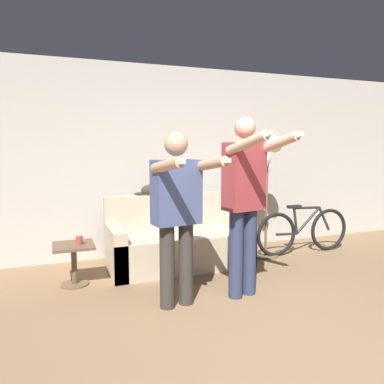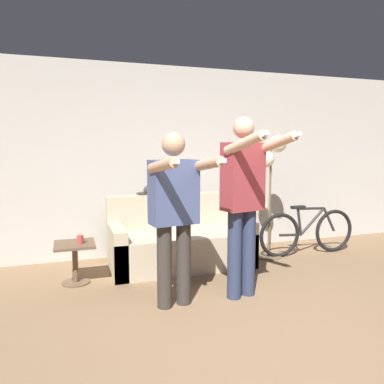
{
  "view_description": "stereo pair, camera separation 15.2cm",
  "coord_description": "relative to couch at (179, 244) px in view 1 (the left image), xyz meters",
  "views": [
    {
      "loc": [
        -1.62,
        -1.89,
        1.5
      ],
      "look_at": [
        -0.2,
        1.9,
        1.01
      ],
      "focal_mm": 35.0,
      "sensor_mm": 36.0,
      "label": 1
    },
    {
      "loc": [
        -1.47,
        -1.94,
        1.5
      ],
      "look_at": [
        -0.2,
        1.9,
        1.01
      ],
      "focal_mm": 35.0,
      "sensor_mm": 36.0,
      "label": 2
    }
  ],
  "objects": [
    {
      "name": "ground_plane",
      "position": [
        0.16,
        -2.5,
        -0.28
      ],
      "size": [
        16.0,
        16.0,
        0.0
      ],
      "primitive_type": "plane",
      "color": "#846647"
    },
    {
      "name": "wall_back",
      "position": [
        0.16,
        0.66,
        1.02
      ],
      "size": [
        10.0,
        0.05,
        2.6
      ],
      "color": "beige",
      "rests_on": "ground_plane"
    },
    {
      "name": "couch",
      "position": [
        0.0,
        0.0,
        0.0
      ],
      "size": [
        1.76,
        0.81,
        0.88
      ],
      "color": "beige",
      "rests_on": "ground_plane"
    },
    {
      "name": "person_left",
      "position": [
        -0.4,
        -1.16,
        0.67
      ],
      "size": [
        0.57,
        0.72,
        1.63
      ],
      "rotation": [
        0.0,
        0.0,
        0.14
      ],
      "color": "#38332D",
      "rests_on": "ground_plane"
    },
    {
      "name": "person_right",
      "position": [
        0.3,
        -1.16,
        0.75
      ],
      "size": [
        0.57,
        0.73,
        1.79
      ],
      "rotation": [
        0.0,
        0.0,
        0.23
      ],
      "color": "#2D3856",
      "rests_on": "ground_plane"
    },
    {
      "name": "cat",
      "position": [
        -0.24,
        0.29,
        0.68
      ],
      "size": [
        0.41,
        0.11,
        0.17
      ],
      "color": "#3D3833",
      "rests_on": "couch"
    },
    {
      "name": "floor_lamp",
      "position": [
        1.26,
        -0.04,
        1.01
      ],
      "size": [
        0.41,
        0.34,
        1.66
      ],
      "color": "#756047",
      "rests_on": "ground_plane"
    },
    {
      "name": "side_table",
      "position": [
        -1.28,
        -0.24,
        0.04
      ],
      "size": [
        0.43,
        0.43,
        0.45
      ],
      "color": "brown",
      "rests_on": "ground_plane"
    },
    {
      "name": "cup",
      "position": [
        -1.22,
        -0.27,
        0.22
      ],
      "size": [
        0.07,
        0.07,
        0.09
      ],
      "color": "#B7473D",
      "rests_on": "side_table"
    },
    {
      "name": "bicycle",
      "position": [
        1.83,
        -0.09,
        0.04
      ],
      "size": [
        1.5,
        0.07,
        0.7
      ],
      "color": "black",
      "rests_on": "ground_plane"
    }
  ]
}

